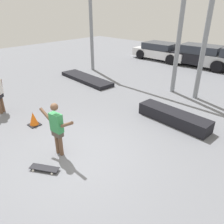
{
  "coord_description": "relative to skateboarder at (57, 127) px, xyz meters",
  "views": [
    {
      "loc": [
        4.09,
        -2.81,
        3.71
      ],
      "look_at": [
        -0.14,
        1.63,
        0.68
      ],
      "focal_mm": 35.0,
      "sensor_mm": 36.0,
      "label": 1
    }
  ],
  "objects": [
    {
      "name": "ground_plane",
      "position": [
        0.35,
        0.24,
        -0.85
      ],
      "size": [
        36.0,
        36.0,
        0.0
      ],
      "primitive_type": "plane",
      "color": "slate"
    },
    {
      "name": "skateboarder",
      "position": [
        0.0,
        0.0,
        0.0
      ],
      "size": [
        1.31,
        0.21,
        1.52
      ],
      "rotation": [
        0.0,
        0.0,
        0.08
      ],
      "color": "brown",
      "rests_on": "ground_plane"
    },
    {
      "name": "skateboard",
      "position": [
        0.29,
        -0.66,
        -0.79
      ],
      "size": [
        0.75,
        0.56,
        0.08
      ],
      "rotation": [
        0.0,
        0.0,
        0.53
      ],
      "color": "black",
      "rests_on": "ground_plane"
    },
    {
      "name": "grind_box",
      "position": [
        1.36,
        3.75,
        -0.64
      ],
      "size": [
        2.61,
        0.8,
        0.42
      ],
      "primitive_type": "cube",
      "rotation": [
        0.0,
        0.0,
        -0.06
      ],
      "color": "black",
      "rests_on": "ground_plane"
    },
    {
      "name": "manual_pad",
      "position": [
        -4.46,
        4.73,
        -0.75
      ],
      "size": [
        3.61,
        1.2,
        0.19
      ],
      "primitive_type": "cube",
      "rotation": [
        0.0,
        0.0,
        -0.08
      ],
      "color": "black",
      "rests_on": "ground_plane"
    },
    {
      "name": "canopy_support_left",
      "position": [
        -3.04,
        6.47,
        2.72
      ],
      "size": [
        5.84,
        0.2,
        5.79
      ],
      "color": "gray",
      "rests_on": "ground_plane"
    },
    {
      "name": "parked_car_white",
      "position": [
        -4.32,
        11.96,
        -0.25
      ],
      "size": [
        4.12,
        2.03,
        1.2
      ],
      "rotation": [
        0.0,
        0.0,
        0.0
      ],
      "color": "white",
      "rests_on": "ground_plane"
    },
    {
      "name": "parked_car_black",
      "position": [
        -1.29,
        12.07,
        -0.18
      ],
      "size": [
        4.61,
        2.08,
        1.35
      ],
      "rotation": [
        0.0,
        0.0,
        0.05
      ],
      "color": "black",
      "rests_on": "ground_plane"
    },
    {
      "name": "traffic_cone",
      "position": [
        -1.98,
        0.31,
        -0.61
      ],
      "size": [
        0.37,
        0.37,
        0.48
      ],
      "color": "black",
      "rests_on": "ground_plane"
    }
  ]
}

